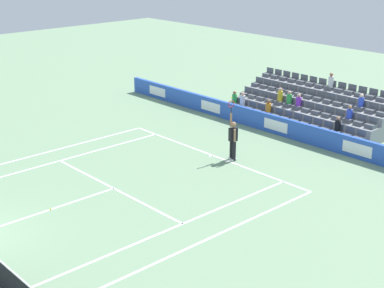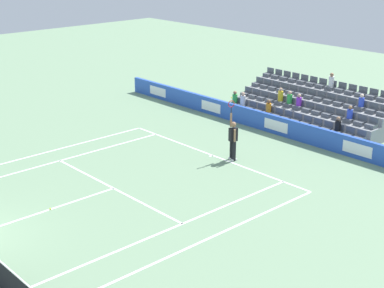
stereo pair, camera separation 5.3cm
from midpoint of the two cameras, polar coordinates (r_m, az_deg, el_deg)
name	(u,v)px [view 2 (the right image)]	position (r m, az deg, el deg)	size (l,w,h in m)	color
line_baseline	(213,155)	(26.57, 2.09, -1.12)	(10.97, 0.10, 0.01)	white
line_service	(114,188)	(23.33, -7.62, -4.32)	(8.23, 0.10, 0.01)	white
line_centre_service	(41,212)	(21.86, -14.53, -6.51)	(0.10, 6.40, 0.01)	white
line_singles_sideline_left	(51,163)	(26.38, -13.59, -1.83)	(0.10, 11.89, 0.01)	white
line_singles_sideline_right	(172,228)	(20.12, -1.86, -8.21)	(0.10, 11.89, 0.01)	white
line_doubles_sideline_left	(36,155)	(27.52, -15.00, -1.05)	(0.10, 11.89, 0.01)	white
line_doubles_sideline_right	(200,243)	(19.22, 0.84, -9.62)	(0.10, 11.89, 0.01)	white
line_centre_mark	(211,156)	(26.50, 1.93, -1.17)	(0.10, 0.20, 0.01)	white
sponsor_barrier	(277,125)	(29.61, 8.40, 1.83)	(23.43, 0.22, 0.94)	blue
tennis_player	(233,139)	(25.76, 4.09, 0.51)	(0.51, 0.42, 2.85)	black
stadium_stand	(313,110)	(31.80, 11.79, 3.25)	(8.68, 3.80, 2.61)	gray
loose_tennis_ball	(50,209)	(21.98, -13.63, -6.19)	(0.07, 0.07, 0.07)	#D1E533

